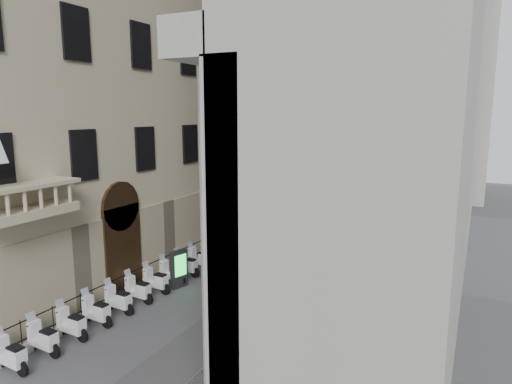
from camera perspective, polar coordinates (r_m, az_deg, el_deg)
far_building at (r=53.59m, az=15.59°, el=16.21°), size 22.00×10.00×30.00m
iron_fence at (r=28.00m, az=-6.77°, el=-8.48°), size 0.30×28.00×1.40m
blue_awning at (r=32.08m, az=14.25°, el=-6.32°), size 1.60×3.00×3.00m
flag at (r=19.14m, az=-28.79°, el=-18.78°), size 1.00×1.40×8.20m
scooter_0 at (r=18.85m, az=-28.15°, el=-19.19°), size 1.43×0.64×1.50m
scooter_1 at (r=19.52m, az=-24.91°, el=-17.88°), size 1.43×0.64×1.50m
scooter_2 at (r=20.25m, az=-21.93°, el=-16.62°), size 1.43×0.64×1.50m
scooter_3 at (r=21.04m, az=-19.21°, el=-15.41°), size 1.43×0.64×1.50m
scooter_4 at (r=21.88m, az=-16.72°, el=-14.26°), size 1.43×0.64×1.50m
scooter_5 at (r=22.76m, az=-14.44°, el=-13.17°), size 1.43×0.64×1.50m
scooter_6 at (r=23.68m, az=-12.35°, el=-12.15°), size 1.43×0.64×1.50m
scooter_7 at (r=24.63m, az=-10.43°, el=-11.20°), size 1.43×0.64×1.50m
scooter_8 at (r=25.62m, az=-8.67°, el=-10.30°), size 1.43×0.64×1.50m
scooter_9 at (r=26.63m, az=-7.05°, el=-9.47°), size 1.43×0.64×1.50m
scooter_10 at (r=27.67m, az=-5.56°, el=-8.69°), size 1.43×0.64×1.50m
scooter_11 at (r=28.73m, az=-4.18°, el=-7.96°), size 1.43×0.64×1.50m
scooter_12 at (r=29.81m, az=-2.90°, el=-7.28°), size 1.43×0.64×1.50m
barrier_1 at (r=17.02m, az=-2.87°, el=-21.27°), size 0.60×2.40×1.10m
barrier_2 at (r=18.95m, az=0.98°, el=-17.77°), size 0.60×2.40×1.10m
barrier_3 at (r=21.01m, az=3.99°, el=-14.89°), size 0.60×2.40×1.10m
barrier_4 at (r=23.16m, az=6.39°, el=-12.50°), size 0.60×2.40×1.10m
barrier_5 at (r=25.37m, az=8.34°, el=-10.50°), size 0.60×2.40×1.10m
barrier_6 at (r=27.63m, az=9.96°, el=-8.82°), size 0.60×2.40×1.10m
barrier_7 at (r=29.92m, az=11.32°, el=-7.39°), size 0.60×2.40×1.10m
barrier_8 at (r=32.25m, az=12.47°, el=-6.17°), size 0.60×2.40×1.10m
barrier_9 at (r=34.60m, az=13.47°, el=-5.10°), size 0.60×2.40×1.10m
security_tent at (r=31.63m, az=-0.30°, el=-0.52°), size 4.53×4.53×3.68m
street_lamp at (r=29.18m, az=-1.03°, el=3.03°), size 2.88×0.39×8.84m
info_kiosk at (r=23.78m, az=-9.61°, el=-9.43°), size 0.51×0.96×1.95m
pedestrian_a at (r=33.23m, az=6.87°, el=-4.08°), size 0.66×0.51×1.61m
pedestrian_b at (r=39.89m, az=11.30°, el=-1.76°), size 0.97×0.83×1.73m
pedestrian_c at (r=37.42m, az=9.43°, el=-2.48°), size 0.97×0.80×1.71m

